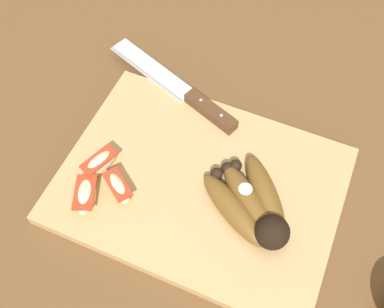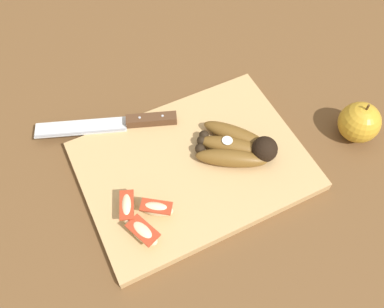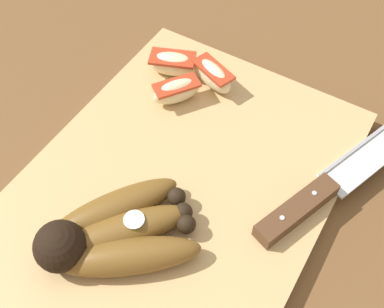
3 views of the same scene
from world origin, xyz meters
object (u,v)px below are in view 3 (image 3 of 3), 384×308
banana_bunch (112,234)px  chefs_knife (329,185)px  apple_wedge_middle (177,91)px  apple_wedge_near (173,63)px  apple_wedge_far (213,75)px

banana_bunch → chefs_knife: bearing=136.8°
apple_wedge_middle → banana_bunch: bearing=14.1°
chefs_knife → apple_wedge_near: bearing=-104.8°
apple_wedge_far → banana_bunch: bearing=5.7°
chefs_knife → apple_wedge_far: size_ratio=4.21×
banana_bunch → apple_wedge_far: 0.23m
apple_wedge_middle → apple_wedge_far: size_ratio=0.94×
apple_wedge_near → apple_wedge_far: 0.05m
banana_bunch → apple_wedge_far: banana_bunch is taller
chefs_knife → apple_wedge_near: apple_wedge_near is taller
apple_wedge_near → apple_wedge_far: apple_wedge_far is taller
banana_bunch → apple_wedge_middle: 0.19m
chefs_knife → apple_wedge_middle: bearing=-96.8°
chefs_knife → apple_wedge_far: (-0.07, -0.18, 0.01)m
apple_wedge_near → apple_wedge_middle: 0.05m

